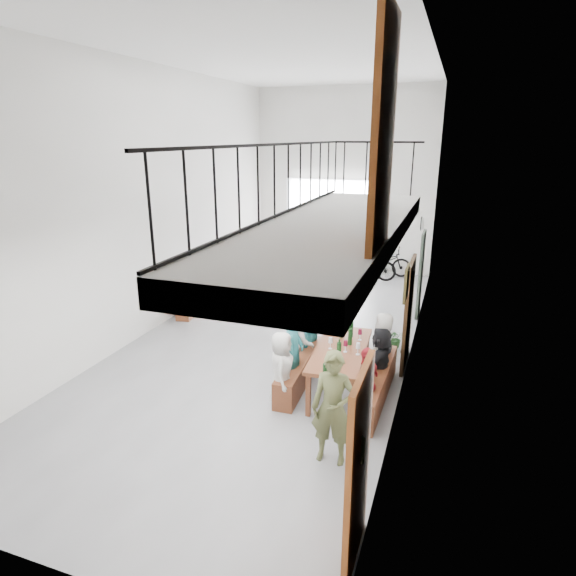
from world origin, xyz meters
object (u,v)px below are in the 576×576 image
at_px(bench_inner, 300,370).
at_px(bicycle_near, 383,261).
at_px(oak_barrel, 254,261).
at_px(side_bench, 192,303).
at_px(tasting_table, 341,353).
at_px(serving_counter, 286,252).
at_px(host_standing, 333,408).

xyz_separation_m(bench_inner, bicycle_near, (0.32, 7.22, 0.21)).
bearing_deg(bench_inner, bicycle_near, 85.36).
xyz_separation_m(bench_inner, oak_barrel, (-3.35, 5.83, 0.25)).
bearing_deg(side_bench, oak_barrel, 86.20).
relative_size(tasting_table, bicycle_near, 1.18).
distance_m(oak_barrel, serving_counter, 1.54).
xyz_separation_m(oak_barrel, bicycle_near, (3.67, 1.39, -0.04)).
xyz_separation_m(serving_counter, bicycle_near, (3.14, -0.05, -0.03)).
height_order(oak_barrel, serving_counter, oak_barrel).
bearing_deg(tasting_table, side_bench, 144.95).
distance_m(side_bench, bicycle_near, 6.08).
bearing_deg(bench_inner, oak_barrel, 117.81).
bearing_deg(bicycle_near, serving_counter, 85.10).
bearing_deg(bench_inner, host_standing, -62.67).
height_order(serving_counter, bicycle_near, serving_counter).
relative_size(bench_inner, side_bench, 1.36).
height_order(tasting_table, host_standing, host_standing).
bearing_deg(serving_counter, oak_barrel, -107.97).
relative_size(oak_barrel, serving_counter, 0.54).
bearing_deg(host_standing, side_bench, 134.93).
height_order(bench_inner, host_standing, host_standing).
relative_size(tasting_table, bench_inner, 0.98).
bearing_deg(bench_inner, serving_counter, 109.10).
distance_m(bench_inner, oak_barrel, 6.72).
relative_size(side_bench, oak_barrel, 1.53).
height_order(bench_inner, bicycle_near, bicycle_near).
height_order(oak_barrel, host_standing, host_standing).
bearing_deg(host_standing, tasting_table, 98.74).
distance_m(tasting_table, host_standing, 1.78).
height_order(bench_inner, side_bench, bench_inner).
distance_m(bench_inner, side_bench, 4.38).
distance_m(serving_counter, bicycle_near, 3.14).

